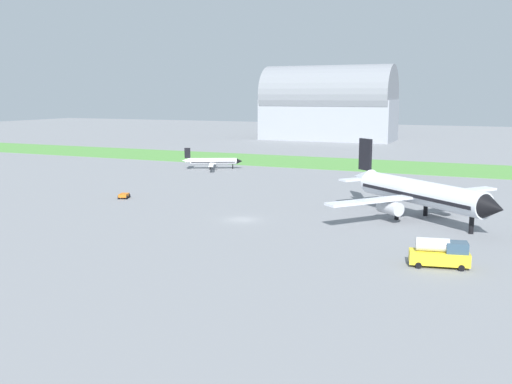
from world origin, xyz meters
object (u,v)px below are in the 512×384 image
(baggage_cart_near_gate, at_px, (124,195))
(fuel_truck_midfield, at_px, (440,253))
(airplane_midfield_jet, at_px, (417,192))
(airplane_taxiing_turboprop, at_px, (212,161))

(baggage_cart_near_gate, bearing_deg, fuel_truck_midfield, 49.73)
(airplane_midfield_jet, xyz_separation_m, airplane_taxiing_turboprop, (-57.75, 41.15, -2.16))
(airplane_midfield_jet, distance_m, airplane_taxiing_turboprop, 70.94)
(baggage_cart_near_gate, bearing_deg, airplane_midfield_jet, 73.50)
(fuel_truck_midfield, bearing_deg, airplane_midfield_jet, 92.65)
(airplane_taxiing_turboprop, xyz_separation_m, fuel_truck_midfield, (64.01, -65.92, -0.43))
(fuel_truck_midfield, bearing_deg, baggage_cart_near_gate, 148.63)
(airplane_taxiing_turboprop, height_order, baggage_cart_near_gate, airplane_taxiing_turboprop)
(airplane_taxiing_turboprop, relative_size, baggage_cart_near_gate, 5.99)
(airplane_taxiing_turboprop, distance_m, baggage_cart_near_gate, 45.11)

